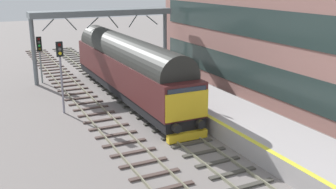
{
  "coord_description": "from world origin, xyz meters",
  "views": [
    {
      "loc": [
        -9.95,
        -22.48,
        8.67
      ],
      "look_at": [
        0.2,
        -1.68,
        1.92
      ],
      "focal_mm": 42.18,
      "sensor_mm": 36.0,
      "label": 1
    }
  ],
  "objects_px": {
    "diesel_locomotive": "(128,66)",
    "platform_number_sign": "(198,89)",
    "signal_post_near": "(61,68)",
    "signal_post_mid": "(40,53)",
    "waiting_passenger": "(179,75)"
  },
  "relations": [
    {
      "from": "signal_post_near",
      "to": "platform_number_sign",
      "type": "height_order",
      "value": "signal_post_near"
    },
    {
      "from": "diesel_locomotive",
      "to": "signal_post_near",
      "type": "xyz_separation_m",
      "value": [
        -5.18,
        -1.51,
        0.62
      ]
    },
    {
      "from": "signal_post_near",
      "to": "signal_post_mid",
      "type": "xyz_separation_m",
      "value": [
        0.0,
        9.02,
        -0.45
      ]
    },
    {
      "from": "platform_number_sign",
      "to": "signal_post_mid",
      "type": "bearing_deg",
      "value": 116.27
    },
    {
      "from": "diesel_locomotive",
      "to": "signal_post_near",
      "type": "relative_size",
      "value": 3.91
    },
    {
      "from": "signal_post_mid",
      "to": "diesel_locomotive",
      "type": "bearing_deg",
      "value": -55.37
    },
    {
      "from": "signal_post_near",
      "to": "platform_number_sign",
      "type": "relative_size",
      "value": 2.81
    },
    {
      "from": "signal_post_mid",
      "to": "platform_number_sign",
      "type": "bearing_deg",
      "value": -63.73
    },
    {
      "from": "signal_post_mid",
      "to": "platform_number_sign",
      "type": "distance_m",
      "value": 16.2
    },
    {
      "from": "diesel_locomotive",
      "to": "platform_number_sign",
      "type": "xyz_separation_m",
      "value": [
        1.98,
        -7.02,
        -0.32
      ]
    },
    {
      "from": "signal_post_near",
      "to": "waiting_passenger",
      "type": "relative_size",
      "value": 2.96
    },
    {
      "from": "signal_post_mid",
      "to": "waiting_passenger",
      "type": "height_order",
      "value": "signal_post_mid"
    },
    {
      "from": "signal_post_mid",
      "to": "platform_number_sign",
      "type": "relative_size",
      "value": 2.34
    },
    {
      "from": "waiting_passenger",
      "to": "signal_post_near",
      "type": "bearing_deg",
      "value": 85.71
    },
    {
      "from": "diesel_locomotive",
      "to": "waiting_passenger",
      "type": "height_order",
      "value": "diesel_locomotive"
    }
  ]
}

